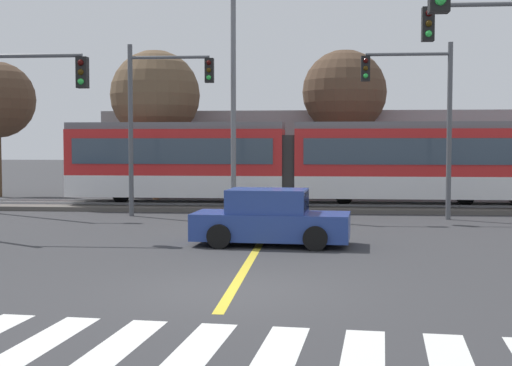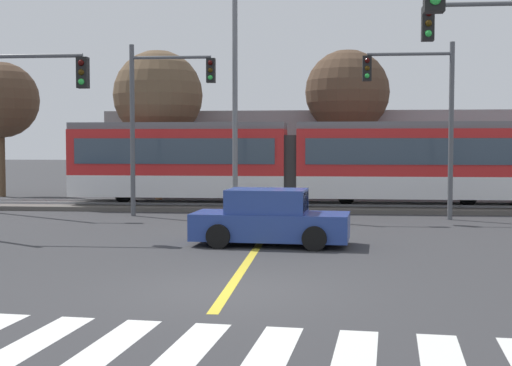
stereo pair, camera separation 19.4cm
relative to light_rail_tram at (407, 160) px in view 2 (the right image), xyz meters
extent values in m
plane|color=#333335|center=(-5.10, -16.76, -2.05)|extent=(200.00, 200.00, 0.00)
cube|color=#56514C|center=(-5.10, 0.01, -1.96)|extent=(120.00, 4.00, 0.18)
cube|color=#939399|center=(-5.10, -0.71, -1.82)|extent=(120.00, 0.08, 0.10)
cube|color=#939399|center=(-5.10, 0.73, -1.82)|extent=(120.00, 0.08, 0.10)
cube|color=silver|center=(-9.50, 0.01, -1.07)|extent=(9.00, 2.60, 0.90)
cube|color=red|center=(-9.50, 0.01, 0.33)|extent=(9.00, 2.60, 1.90)
cube|color=#384756|center=(-9.50, -1.31, 0.38)|extent=(8.28, 0.04, 1.04)
cube|color=slate|center=(-9.50, 0.01, 1.42)|extent=(9.00, 2.39, 0.28)
cylinder|color=black|center=(-7.02, 0.01, -1.52)|extent=(0.70, 0.20, 0.70)
cylinder|color=black|center=(-11.97, 0.01, -1.52)|extent=(0.70, 0.20, 0.70)
cube|color=silver|center=(0.00, 0.01, -1.07)|extent=(9.00, 2.60, 0.90)
cube|color=red|center=(0.00, 0.01, 0.33)|extent=(9.00, 2.60, 1.90)
cube|color=#384756|center=(0.00, -1.31, 0.38)|extent=(8.28, 0.04, 1.04)
cube|color=slate|center=(0.00, 0.01, 1.42)|extent=(9.00, 2.39, 0.28)
cylinder|color=black|center=(2.48, 0.01, -1.52)|extent=(0.70, 0.20, 0.70)
cylinder|color=black|center=(-2.47, 0.01, -1.52)|extent=(0.70, 0.20, 0.70)
cube|color=#2D2D2D|center=(-4.75, 0.01, -0.37)|extent=(0.50, 2.34, 2.80)
cube|color=silver|center=(-7.29, -20.35, -2.04)|extent=(0.80, 2.84, 0.01)
cube|color=silver|center=(-6.19, -20.44, -2.04)|extent=(0.80, 2.84, 0.01)
cube|color=silver|center=(-5.10, -20.54, -2.04)|extent=(0.80, 2.84, 0.01)
cube|color=silver|center=(-4.00, -20.63, -2.04)|extent=(0.80, 2.84, 0.01)
cube|color=silver|center=(-2.91, -20.73, -2.04)|extent=(0.80, 2.84, 0.01)
cube|color=silver|center=(-1.81, -20.82, -2.04)|extent=(0.80, 2.84, 0.01)
cube|color=gold|center=(-5.10, -10.27, -2.04)|extent=(0.20, 16.55, 0.01)
cube|color=#284293|center=(-4.78, -10.64, -1.53)|extent=(4.31, 2.00, 0.72)
cube|color=#284293|center=(-4.88, -10.63, -0.85)|extent=(2.20, 1.67, 0.64)
cube|color=#384756|center=(-3.88, -10.70, -0.85)|extent=(0.20, 1.43, 0.52)
cube|color=#384756|center=(-4.82, -9.86, -0.85)|extent=(1.78, 0.17, 0.48)
cylinder|color=black|center=(-3.46, -9.88, -1.73)|extent=(0.65, 0.27, 0.64)
cylinder|color=black|center=(-3.58, -11.58, -1.73)|extent=(0.65, 0.27, 0.64)
cylinder|color=black|center=(-5.97, -9.70, -1.73)|extent=(0.65, 0.27, 0.64)
cylinder|color=black|center=(-6.10, -11.40, -1.73)|extent=(0.65, 0.27, 0.64)
cylinder|color=#515459|center=(-12.36, -9.51, 3.26)|extent=(4.00, 0.12, 0.12)
cube|color=black|center=(-10.36, -9.51, 2.76)|extent=(0.32, 0.28, 0.90)
sphere|color=#360605|center=(-10.36, -9.66, 3.03)|extent=(0.18, 0.18, 0.18)
sphere|color=#3A2706|center=(-10.36, -9.66, 2.76)|extent=(0.18, 0.18, 0.18)
sphere|color=green|center=(-10.36, -9.66, 2.49)|extent=(0.18, 0.18, 0.18)
cylinder|color=#515459|center=(1.14, -3.65, 1.13)|extent=(0.18, 0.18, 6.35)
cylinder|color=#515459|center=(-0.36, -3.65, 3.89)|extent=(3.00, 0.12, 0.12)
cube|color=black|center=(-1.86, -3.65, 3.39)|extent=(0.32, 0.28, 0.90)
sphere|color=#360605|center=(-1.86, -3.80, 3.66)|extent=(0.18, 0.18, 0.18)
sphere|color=#3A2706|center=(-1.86, -3.80, 3.39)|extent=(0.18, 0.18, 0.18)
sphere|color=green|center=(-1.86, -3.80, 3.12)|extent=(0.18, 0.18, 0.18)
cylinder|color=#515459|center=(-10.58, -3.47, 1.17)|extent=(0.18, 0.18, 6.44)
cylinder|color=#515459|center=(-9.08, -3.47, 3.90)|extent=(3.00, 0.12, 0.12)
cube|color=black|center=(-7.58, -3.47, 3.40)|extent=(0.32, 0.28, 0.90)
sphere|color=#360605|center=(-7.58, -3.62, 3.67)|extent=(0.18, 0.18, 0.18)
sphere|color=#3A2706|center=(-7.58, -3.62, 3.40)|extent=(0.18, 0.18, 0.18)
sphere|color=green|center=(-7.58, -3.62, 3.13)|extent=(0.18, 0.18, 0.18)
cylinder|color=#515459|center=(1.38, -10.25, 4.38)|extent=(4.00, 0.12, 0.12)
cube|color=black|center=(-0.62, -10.25, 3.88)|extent=(0.32, 0.28, 0.90)
sphere|color=#360605|center=(-0.62, -10.40, 4.15)|extent=(0.18, 0.18, 0.18)
sphere|color=#3A2706|center=(-0.62, -10.40, 3.88)|extent=(0.18, 0.18, 0.18)
sphere|color=green|center=(-0.62, -10.40, 3.61)|extent=(0.18, 0.18, 0.18)
cylinder|color=slate|center=(-6.77, -2.81, 2.41)|extent=(0.20, 0.20, 8.91)
cylinder|color=brown|center=(-19.89, 5.31, 0.05)|extent=(0.32, 0.32, 4.19)
sphere|color=#4C3828|center=(-19.89, 5.31, 2.92)|extent=(3.88, 3.88, 3.88)
cylinder|color=brown|center=(-11.34, 3.86, 0.05)|extent=(0.32, 0.32, 4.20)
sphere|color=brown|center=(-11.34, 3.86, 3.01)|extent=(4.28, 4.28, 4.28)
cylinder|color=brown|center=(-2.32, 5.22, 0.16)|extent=(0.32, 0.32, 4.42)
sphere|color=#4C3828|center=(-2.32, 5.22, 3.19)|extent=(4.08, 4.08, 4.08)
cube|color=gray|center=(-2.56, 8.83, 0.15)|extent=(24.16, 6.00, 4.38)
camera|label=1|loc=(-3.46, -29.77, 0.72)|focal=50.00mm
camera|label=2|loc=(-3.27, -29.75, 0.72)|focal=50.00mm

